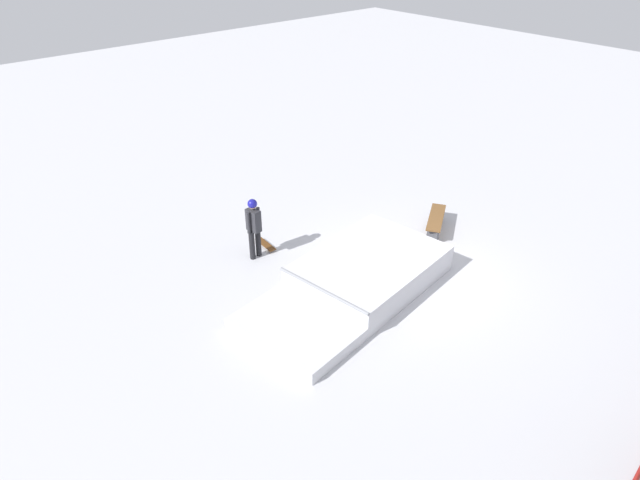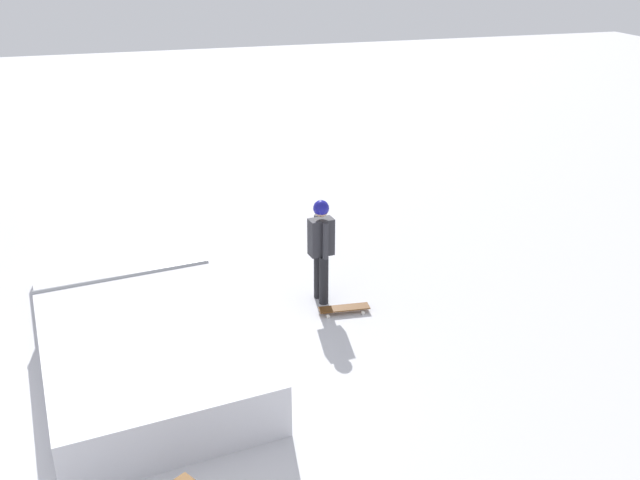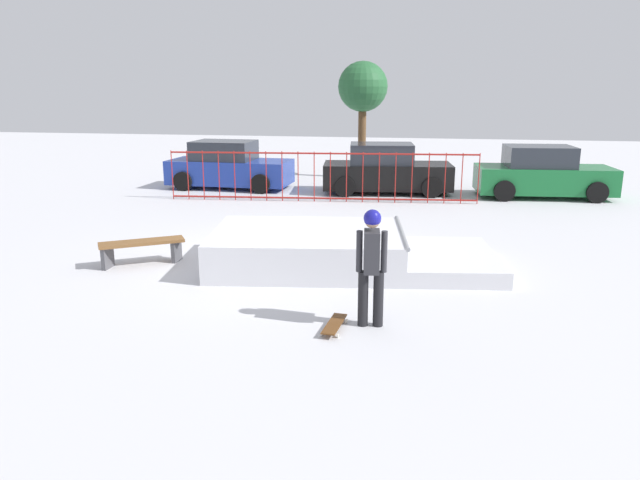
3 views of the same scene
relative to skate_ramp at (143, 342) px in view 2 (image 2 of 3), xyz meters
The scene contains 4 objects.
ground_plane 1.48m from the skate_ramp, 163.29° to the left, with size 60.00×60.00×0.00m, color silver.
skate_ramp is the anchor object (origin of this frame).
skater 3.10m from the skate_ramp, 70.26° to the right, with size 0.44×0.40×1.73m.
skateboard 3.13m from the skate_ramp, 80.26° to the right, with size 0.31×0.81×0.09m.
Camera 2 is at (-7.09, -0.50, 5.44)m, focal length 38.85 mm.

